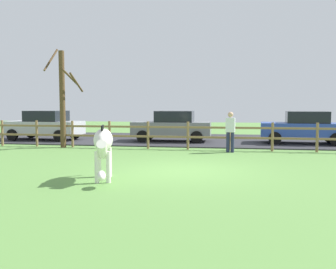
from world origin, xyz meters
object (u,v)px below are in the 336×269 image
Objects in this scene: bare_tree at (63,97)px; parked_car_silver at (45,125)px; zebra at (103,144)px; parked_car_grey at (172,126)px; visitor_near_fence at (230,130)px; parked_car_blue at (304,127)px.

parked_car_silver is at bearing 130.72° from bare_tree.
parked_car_grey is (0.22, 9.78, -0.08)m from zebra.
bare_tree reaches higher than parked_car_grey.
parked_car_grey is 2.45× the size of visitor_near_fence.
parked_car_silver is at bearing 125.36° from zebra.
visitor_near_fence is at bearing -3.45° from bare_tree.
visitor_near_fence is (-3.53, -3.64, 0.06)m from parked_car_blue.
zebra is 0.47× the size of parked_car_grey.
visitor_near_fence is (9.82, -3.26, 0.06)m from parked_car_silver.
parked_car_silver is 10.35m from visitor_near_fence.
bare_tree is 7.54m from visitor_near_fence.
parked_car_grey is at bearing 35.82° from bare_tree.
visitor_near_fence is (3.17, 6.12, -0.02)m from zebra.
bare_tree reaches higher than parked_car_silver.
zebra is 1.15× the size of visitor_near_fence.
visitor_near_fence reaches higher than zebra.
parked_car_blue is (6.70, 9.76, -0.08)m from zebra.
parked_car_blue is 2.51× the size of visitor_near_fence.
zebra is 11.84m from parked_car_blue.
visitor_near_fence is at bearing -18.34° from parked_car_silver.
parked_car_blue is at bearing 1.65° from parked_car_silver.
visitor_near_fence reaches higher than parked_car_silver.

